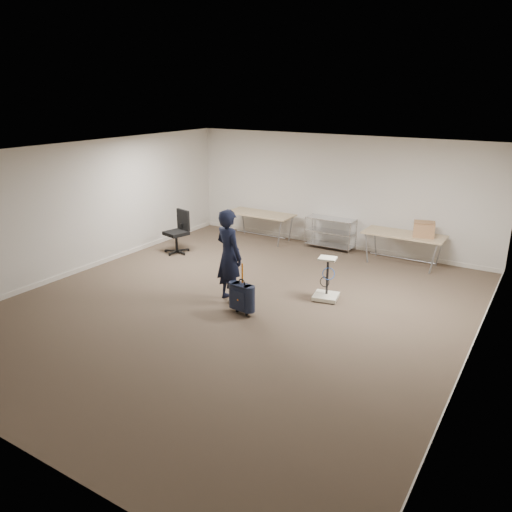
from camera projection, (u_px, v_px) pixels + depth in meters
The scene contains 10 objects.
ground at pixel (237, 306), 9.25m from camera, with size 9.00×9.00×0.00m, color #3F3326.
room_shell at pixel (274, 281), 10.35m from camera, with size 8.00×9.00×9.00m.
folding_table_left at pixel (260, 215), 13.17m from camera, with size 1.80×0.75×0.73m.
folding_table_right at pixel (404, 236), 11.27m from camera, with size 1.80×0.75×0.73m.
wire_shelf at pixel (330, 232), 12.50m from camera, with size 1.22×0.47×0.80m.
person at pixel (229, 256), 9.26m from camera, with size 0.65×0.42×1.77m, color black.
suitcase at pixel (242, 297), 8.84m from camera, with size 0.37×0.24×0.95m.
office_chair at pixel (178, 240), 12.25m from camera, with size 0.63×0.63×1.05m.
equipment_cart at pixel (326, 288), 9.50m from camera, with size 0.54×0.54×0.84m.
cardboard_box at pixel (424, 229), 10.99m from camera, with size 0.45×0.33×0.33m, color #9C6549.
Camera 1 is at (4.76, -7.03, 3.81)m, focal length 35.00 mm.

